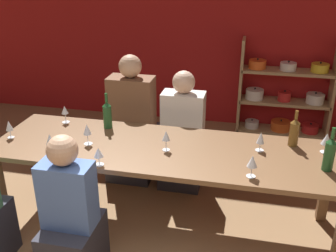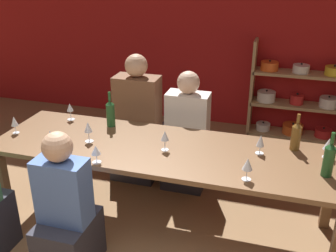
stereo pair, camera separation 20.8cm
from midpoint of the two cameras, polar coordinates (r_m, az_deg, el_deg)
wall_back_red at (r=5.28m, az=3.37°, el=14.65°), size 8.80×0.06×2.70m
shelf_unit at (r=5.24m, az=15.46°, el=4.07°), size 1.16×0.30×1.22m
dining_table at (r=3.22m, az=-2.24°, el=-4.43°), size 2.84×0.87×0.74m
wine_bottle_green at (r=3.55m, az=-10.46°, el=1.64°), size 0.08×0.08×0.33m
wine_bottle_dark at (r=3.00m, az=20.57°, el=-3.81°), size 0.08×0.08×0.33m
wine_bottle_amber at (r=3.30m, az=16.15°, el=-0.84°), size 0.08×0.08×0.30m
wine_glass_white_a at (r=3.09m, az=-2.20°, el=-1.56°), size 0.06×0.06×0.17m
wine_glass_red_a at (r=3.15m, az=11.48°, el=-1.81°), size 0.07×0.07×0.16m
wine_glass_white_b at (r=3.61m, az=-23.62°, el=-0.05°), size 0.06×0.06×0.16m
wine_glass_white_c at (r=2.77m, az=10.04°, el=-5.19°), size 0.07×0.07×0.17m
wine_glass_red_b at (r=3.26m, az=20.38°, el=-1.88°), size 0.08×0.08×0.16m
wine_glass_red_c at (r=3.76m, az=-16.30°, el=2.12°), size 0.07×0.07×0.16m
wine_glass_empty_a at (r=2.95m, az=-12.06°, el=-3.87°), size 0.07×0.07×0.14m
wine_glass_red_d at (r=3.28m, az=-13.45°, el=-0.61°), size 0.07×0.07×0.18m
wine_glass_empty_b at (r=3.17m, az=-18.57°, el=-1.99°), size 0.07×0.07×0.18m
person_far_a at (r=3.97m, az=0.64°, el=-2.47°), size 0.41×0.52×1.18m
person_near_b at (r=2.98m, az=-15.85°, el=-13.73°), size 0.37×0.46×1.12m
person_far_b at (r=4.12m, az=-6.57°, el=-0.95°), size 0.45×0.57×1.29m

